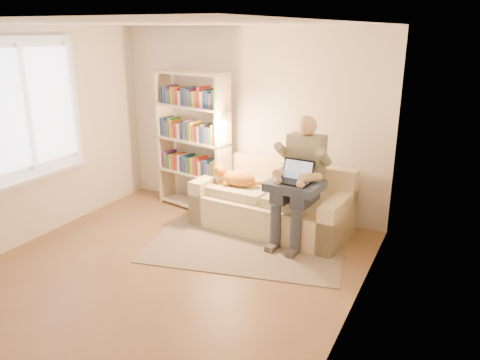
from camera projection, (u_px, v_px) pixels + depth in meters
The scene contains 13 objects.
floor at pixel (161, 276), 5.07m from camera, with size 4.50×4.50×0.00m, color brown.
ceiling at pixel (146, 23), 4.27m from camera, with size 4.00×4.50×0.02m, color white.
wall_left at pixel (15, 140), 5.51m from camera, with size 0.02×4.50×2.60m, color silver.
wall_right at pixel (353, 190), 3.82m from camera, with size 0.02×4.50×2.60m, color silver.
wall_back at pixel (250, 122), 6.59m from camera, with size 4.00×0.02×2.60m, color silver.
window at pixel (32, 131), 5.64m from camera, with size 0.12×1.52×1.69m.
sofa at pixel (272, 205), 6.21m from camera, with size 2.10×1.07×0.86m.
person at pixel (301, 174), 5.69m from camera, with size 0.50×0.75×1.57m.
cat at pixel (236, 177), 6.24m from camera, with size 0.73×0.29×0.26m.
blanket at pixel (299, 187), 5.57m from camera, with size 0.63×0.51×0.10m, color #2A3449.
laptop at pixel (299, 177), 5.54m from camera, with size 0.41×0.35×0.33m.
bookshelf at pixel (193, 135), 6.65m from camera, with size 1.32×0.63×2.01m.
rug at pixel (245, 247), 5.71m from camera, with size 2.35×1.39×0.01m, color gray.
Camera 1 is at (2.77, -3.65, 2.55)m, focal length 35.00 mm.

